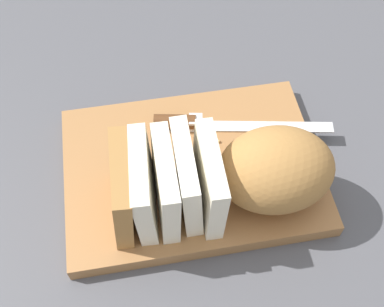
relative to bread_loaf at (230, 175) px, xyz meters
name	(u,v)px	position (x,y,z in m)	size (l,w,h in m)	color
ground_plane	(192,174)	(0.04, -0.06, -0.08)	(3.00, 3.00, 0.00)	#4C4C51
cutting_board	(192,170)	(0.04, -0.06, -0.07)	(0.37, 0.26, 0.03)	#9E6B3D
bread_loaf	(230,175)	(0.00, 0.00, 0.00)	(0.30, 0.13, 0.11)	#A8753D
bread_knife	(198,123)	(0.02, -0.12, -0.05)	(0.27, 0.07, 0.02)	silver
crumb_near_knife	(232,167)	(-0.01, -0.04, -0.05)	(0.00, 0.00, 0.00)	tan
crumb_near_loaf	(219,141)	(-0.01, -0.09, -0.05)	(0.00, 0.00, 0.00)	tan
crumb_stray_left	(157,178)	(0.09, -0.04, -0.05)	(0.00, 0.00, 0.00)	tan
crumb_stray_right	(242,163)	(-0.03, -0.05, -0.05)	(0.01, 0.01, 0.01)	tan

